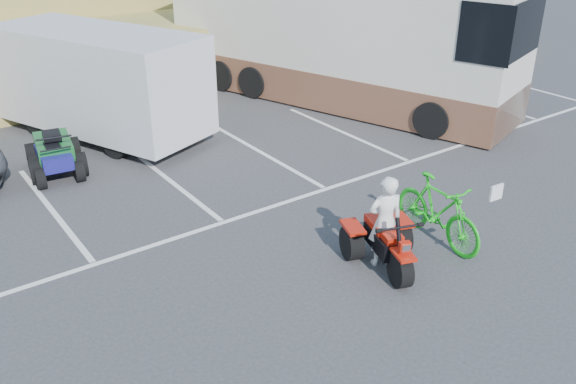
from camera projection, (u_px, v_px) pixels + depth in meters
ground at (292, 276)px, 10.72m from camera, size 100.00×100.00×0.00m
parking_stripes at (220, 184)px, 14.14m from camera, size 28.00×5.16×0.01m
grass_embankment at (34, 41)px, 21.39m from camera, size 40.00×8.50×3.10m
red_trike_atv at (385, 267)px, 10.98m from camera, size 1.76×2.01×1.09m
rider at (385, 221)px, 10.73m from camera, size 0.73×0.60×1.73m
green_dirt_bike at (438, 211)px, 11.52m from camera, size 0.78×2.22×1.31m
cargo_trailer at (98, 80)px, 16.39m from camera, size 4.59×6.62×2.87m
rv_motorhome at (336, 45)px, 19.17m from camera, size 6.33×11.76×4.11m
quad_atv_blue at (58, 177)px, 14.47m from camera, size 1.22×1.54×0.94m
quad_atv_green at (58, 171)px, 14.81m from camera, size 1.54×1.88×1.10m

